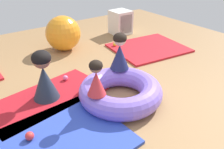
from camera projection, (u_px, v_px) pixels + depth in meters
name	position (u px, v px, depth m)	size (l,w,h in m)	color
ground_plane	(115.00, 105.00, 3.37)	(8.00, 8.00, 0.00)	#9E7549
gym_mat_near_left	(149.00, 48.00, 5.16)	(1.45, 1.21, 0.04)	red
gym_mat_near_right	(55.00, 144.00, 2.70)	(1.56, 1.23, 0.04)	#2D47B7
gym_mat_center_rear	(47.00, 98.00, 3.48)	(1.66, 0.84, 0.04)	#B21923
inflatable_cushion	(120.00, 91.00, 3.40)	(1.16, 1.16, 0.30)	#8466E0
child_in_navy	(120.00, 51.00, 3.58)	(0.40, 0.40, 0.55)	navy
child_in_red	(96.00, 78.00, 2.96)	(0.25, 0.25, 0.46)	red
adult_seated	(44.00, 76.00, 3.31)	(0.50, 0.50, 0.71)	#232D3D
play_ball_yellow	(115.00, 44.00, 5.19)	(0.08, 0.08, 0.08)	yellow
play_ball_red	(30.00, 136.00, 2.70)	(0.10, 0.10, 0.10)	red
play_ball_pink	(65.00, 78.00, 3.89)	(0.08, 0.08, 0.08)	pink
exercise_ball_large	(63.00, 33.00, 4.97)	(0.71, 0.71, 0.71)	orange
storage_cube	(121.00, 22.00, 5.91)	(0.44, 0.44, 0.56)	silver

